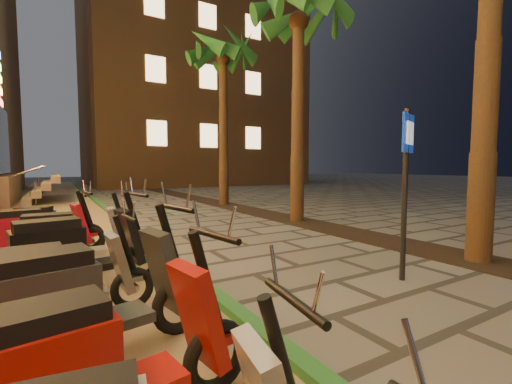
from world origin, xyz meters
TOP-DOWN VIEW (x-y plane):
  - parking_strip at (-2.60, 10.00)m, footprint 3.40×60.00m
  - green_curb at (-0.90, 10.00)m, footprint 0.18×60.00m
  - planting_strip at (3.60, 5.00)m, footprint 1.20×40.00m
  - apartment_block at (9.00, 32.00)m, footprint 18.00×16.06m
  - palm_c at (3.60, 7.00)m, footprint 2.97×3.02m
  - palm_d at (3.60, 12.00)m, footprint 2.97×3.02m
  - pedestrian_sign at (1.68, 2.05)m, footprint 0.50×0.23m
  - scooter_6 at (-2.37, 1.04)m, footprint 1.69×0.71m
  - scooter_7 at (-2.38, 1.98)m, footprint 1.81×0.79m
  - scooter_8 at (-2.54, 2.91)m, footprint 1.54×0.54m
  - scooter_9 at (-2.35, 3.79)m, footprint 1.81×0.77m
  - scooter_10 at (-2.36, 4.75)m, footprint 1.70×0.60m
  - scooter_11 at (-2.79, 5.64)m, footprint 1.69×0.70m
  - scooter_12 at (-2.64, 6.61)m, footprint 1.55×0.79m

SIDE VIEW (x-z plane):
  - parking_strip at x=-2.60m, z-range 0.00..0.01m
  - planting_strip at x=3.60m, z-range 0.00..0.02m
  - green_curb at x=-0.90m, z-range 0.00..0.10m
  - scooter_8 at x=-2.54m, z-range -0.07..1.01m
  - scooter_12 at x=-2.64m, z-range -0.07..1.02m
  - scooter_6 at x=-2.37m, z-range -0.08..1.11m
  - scooter_11 at x=-2.79m, z-range -0.08..1.11m
  - scooter_10 at x=-2.36m, z-range -0.08..1.12m
  - scooter_9 at x=-2.35m, z-range -0.08..1.18m
  - scooter_7 at x=-2.38m, z-range -0.08..1.19m
  - pedestrian_sign at x=1.68m, z-range 0.35..2.75m
  - palm_c at x=3.60m, z-range 2.27..9.18m
  - palm_d at x=3.60m, z-range 2.36..9.53m
  - apartment_block at x=9.00m, z-range 0.00..25.00m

